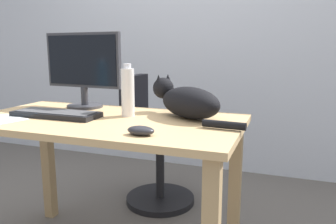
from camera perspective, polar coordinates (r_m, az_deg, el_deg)
back_wall at (r=3.02m, az=4.33°, el=14.97°), size 6.00×0.04×2.60m
desk at (r=1.64m, az=-10.78°, el=-5.18°), size 1.30×0.68×0.75m
office_chair at (r=2.34m, az=-2.56°, el=-6.46°), size 0.48×0.48×0.90m
monitor at (r=1.92m, az=-14.39°, el=7.47°), size 0.48×0.20×0.41m
keyboard at (r=1.71m, az=-18.68°, el=-0.31°), size 0.44×0.15×0.03m
cat at (r=1.59m, az=3.23°, el=1.93°), size 0.52×0.37×0.20m
computer_mouse at (r=1.28m, az=-4.69°, el=-3.19°), size 0.11×0.06×0.04m
spray_bottle at (r=1.63m, az=-6.93°, el=3.45°), size 0.06×0.06×0.26m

